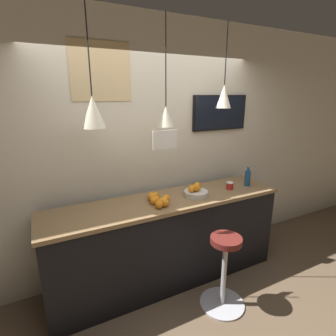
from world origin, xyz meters
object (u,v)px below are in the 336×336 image
object	(u,v)px
bar_stool	(224,268)
juice_bottle	(248,178)
fruit_bowl	(196,191)
mounted_tv	(220,113)
spread_jar	(230,186)

from	to	relation	value
bar_stool	juice_bottle	xyz separation A→B (m)	(0.75, 0.56, 0.66)
fruit_bowl	mounted_tv	bearing A→B (deg)	34.41
fruit_bowl	juice_bottle	bearing A→B (deg)	-0.18
fruit_bowl	mounted_tv	world-z (taller)	mounted_tv
bar_stool	fruit_bowl	xyz separation A→B (m)	(0.00, 0.56, 0.61)
juice_bottle	bar_stool	bearing A→B (deg)	-143.46
fruit_bowl	mounted_tv	xyz separation A→B (m)	(0.60, 0.41, 0.81)
fruit_bowl	bar_stool	bearing A→B (deg)	-90.49
mounted_tv	juice_bottle	bearing A→B (deg)	-69.64
juice_bottle	spread_jar	size ratio (longest dim) A/B	2.73
spread_jar	mounted_tv	xyz separation A→B (m)	(0.12, 0.41, 0.82)
fruit_bowl	juice_bottle	world-z (taller)	juice_bottle
bar_stool	mounted_tv	size ratio (longest dim) A/B	0.98
fruit_bowl	juice_bottle	distance (m)	0.75
spread_jar	juice_bottle	bearing A→B (deg)	0.00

